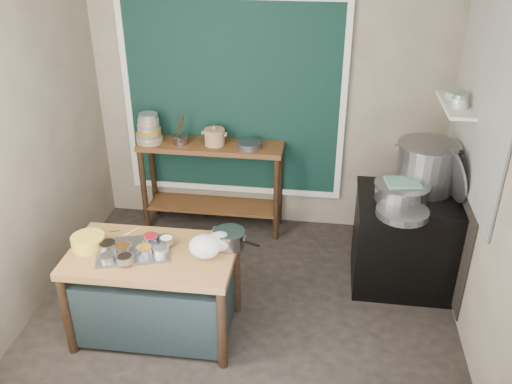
# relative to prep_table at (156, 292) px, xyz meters

# --- Properties ---
(floor) EXTENTS (3.50, 3.00, 0.02)m
(floor) POSITION_rel_prep_table_xyz_m (0.65, 0.37, -0.39)
(floor) COLOR #2F2824
(floor) RESTS_ON ground
(back_wall) EXTENTS (3.50, 0.02, 2.80)m
(back_wall) POSITION_rel_prep_table_xyz_m (0.65, 1.88, 1.02)
(back_wall) COLOR gray
(back_wall) RESTS_ON floor
(left_wall) EXTENTS (0.02, 3.00, 2.80)m
(left_wall) POSITION_rel_prep_table_xyz_m (-1.11, 0.37, 1.02)
(left_wall) COLOR gray
(left_wall) RESTS_ON floor
(right_wall) EXTENTS (0.02, 3.00, 2.80)m
(right_wall) POSITION_rel_prep_table_xyz_m (2.41, 0.37, 1.02)
(right_wall) COLOR gray
(right_wall) RESTS_ON floor
(curtain_panel) EXTENTS (2.10, 0.02, 1.90)m
(curtain_panel) POSITION_rel_prep_table_xyz_m (0.30, 1.84, 0.98)
(curtain_panel) COLOR black
(curtain_panel) RESTS_ON back_wall
(curtain_frame) EXTENTS (2.22, 0.03, 2.02)m
(curtain_frame) POSITION_rel_prep_table_xyz_m (0.30, 1.83, 0.98)
(curtain_frame) COLOR beige
(curtain_frame) RESTS_ON back_wall
(tile_panel) EXTENTS (0.02, 1.70, 1.70)m
(tile_panel) POSITION_rel_prep_table_xyz_m (2.38, 0.92, 1.48)
(tile_panel) COLOR #B2B2AA
(tile_panel) RESTS_ON right_wall
(soot_patch) EXTENTS (0.01, 1.30, 1.30)m
(soot_patch) POSITION_rel_prep_table_xyz_m (2.39, 1.02, 0.32)
(soot_patch) COLOR black
(soot_patch) RESTS_ON right_wall
(wall_shelf) EXTENTS (0.22, 0.70, 0.03)m
(wall_shelf) POSITION_rel_prep_table_xyz_m (2.28, 1.22, 1.23)
(wall_shelf) COLOR beige
(wall_shelf) RESTS_ON right_wall
(prep_table) EXTENTS (1.26, 0.73, 0.75)m
(prep_table) POSITION_rel_prep_table_xyz_m (0.00, 0.00, 0.00)
(prep_table) COLOR brown
(prep_table) RESTS_ON floor
(back_counter) EXTENTS (1.45, 0.40, 0.95)m
(back_counter) POSITION_rel_prep_table_xyz_m (0.10, 1.65, 0.10)
(back_counter) COLOR brown
(back_counter) RESTS_ON floor
(stove_block) EXTENTS (0.90, 0.68, 0.85)m
(stove_block) POSITION_rel_prep_table_xyz_m (2.00, 0.92, 0.05)
(stove_block) COLOR black
(stove_block) RESTS_ON floor
(stove_top) EXTENTS (0.92, 0.69, 0.03)m
(stove_top) POSITION_rel_prep_table_xyz_m (2.00, 0.92, 0.49)
(stove_top) COLOR black
(stove_top) RESTS_ON stove_block
(condiment_tray) EXTENTS (0.61, 0.52, 0.02)m
(condiment_tray) POSITION_rel_prep_table_xyz_m (-0.13, -0.01, 0.39)
(condiment_tray) COLOR gray
(condiment_tray) RESTS_ON prep_table
(condiment_bowls) EXTENTS (0.54, 0.41, 0.05)m
(condiment_bowls) POSITION_rel_prep_table_xyz_m (-0.13, -0.04, 0.42)
(condiment_bowls) COLOR gray
(condiment_bowls) RESTS_ON condiment_tray
(yellow_basin) EXTENTS (0.29, 0.29, 0.10)m
(yellow_basin) POSITION_rel_prep_table_xyz_m (-0.49, 0.00, 0.42)
(yellow_basin) COLOR gold
(yellow_basin) RESTS_ON prep_table
(saucepan) EXTENTS (0.32, 0.32, 0.13)m
(saucepan) POSITION_rel_prep_table_xyz_m (0.56, 0.16, 0.44)
(saucepan) COLOR gray
(saucepan) RESTS_ON prep_table
(plastic_bag_a) EXTENTS (0.28, 0.25, 0.18)m
(plastic_bag_a) POSITION_rel_prep_table_xyz_m (0.41, 0.00, 0.46)
(plastic_bag_a) COLOR white
(plastic_bag_a) RESTS_ON prep_table
(plastic_bag_b) EXTENTS (0.24, 0.22, 0.15)m
(plastic_bag_b) POSITION_rel_prep_table_xyz_m (0.50, 0.11, 0.45)
(plastic_bag_b) COLOR white
(plastic_bag_b) RESTS_ON prep_table
(bowl_stack) EXTENTS (0.26, 0.26, 0.30)m
(bowl_stack) POSITION_rel_prep_table_xyz_m (-0.51, 1.62, 0.70)
(bowl_stack) COLOR tan
(bowl_stack) RESTS_ON back_counter
(utensil_cup) EXTENTS (0.17, 0.17, 0.09)m
(utensil_cup) POSITION_rel_prep_table_xyz_m (-0.19, 1.62, 0.62)
(utensil_cup) COLOR gray
(utensil_cup) RESTS_ON back_counter
(ceramic_crock) EXTENTS (0.24, 0.24, 0.14)m
(ceramic_crock) POSITION_rel_prep_table_xyz_m (0.15, 1.64, 0.65)
(ceramic_crock) COLOR #967352
(ceramic_crock) RESTS_ON back_counter
(wide_bowl) EXTENTS (0.26, 0.26, 0.06)m
(wide_bowl) POSITION_rel_prep_table_xyz_m (0.49, 1.61, 0.61)
(wide_bowl) COLOR gray
(wide_bowl) RESTS_ON back_counter
(stock_pot) EXTENTS (0.65, 0.65, 0.42)m
(stock_pot) POSITION_rel_prep_table_xyz_m (2.10, 1.10, 0.71)
(stock_pot) COLOR gray
(stock_pot) RESTS_ON stove_top
(pot_lid) EXTENTS (0.21, 0.47, 0.45)m
(pot_lid) POSITION_rel_prep_table_xyz_m (2.29, 0.92, 0.73)
(pot_lid) COLOR gray
(pot_lid) RESTS_ON stove_top
(steamer) EXTENTS (0.61, 0.61, 0.15)m
(steamer) POSITION_rel_prep_table_xyz_m (1.89, 0.86, 0.58)
(steamer) COLOR gray
(steamer) RESTS_ON stove_top
(green_cloth) EXTENTS (0.30, 0.25, 0.02)m
(green_cloth) POSITION_rel_prep_table_xyz_m (1.89, 0.86, 0.67)
(green_cloth) COLOR #518568
(green_cloth) RESTS_ON steamer
(shallow_pan) EXTENTS (0.52, 0.52, 0.05)m
(shallow_pan) POSITION_rel_prep_table_xyz_m (1.87, 0.60, 0.53)
(shallow_pan) COLOR gray
(shallow_pan) RESTS_ON stove_top
(shelf_bowl_stack) EXTENTS (0.13, 0.13, 0.11)m
(shelf_bowl_stack) POSITION_rel_prep_table_xyz_m (2.28, 1.13, 1.29)
(shelf_bowl_stack) COLOR silver
(shelf_bowl_stack) RESTS_ON wall_shelf
(shelf_bowl_green) EXTENTS (0.18, 0.18, 0.05)m
(shelf_bowl_green) POSITION_rel_prep_table_xyz_m (2.28, 1.37, 1.27)
(shelf_bowl_green) COLOR gray
(shelf_bowl_green) RESTS_ON wall_shelf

